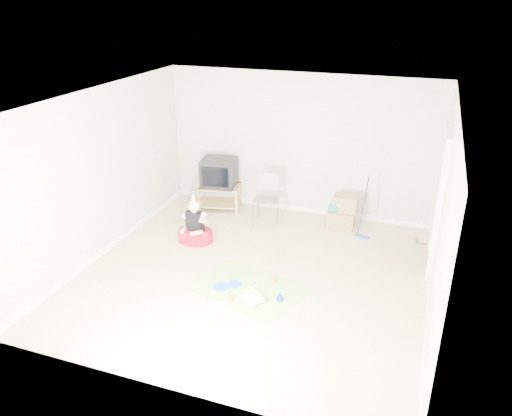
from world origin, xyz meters
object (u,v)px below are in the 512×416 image
(tv_stand, at_px, (220,195))
(seated_woman, at_px, (195,230))
(cardboard_boxes, at_px, (342,212))
(folding_chair, at_px, (266,200))
(crt_tv, at_px, (219,172))
(birthday_cake, at_px, (252,299))

(tv_stand, height_order, seated_woman, seated_woman)
(tv_stand, distance_m, cardboard_boxes, 2.36)
(tv_stand, bearing_deg, cardboard_boxes, 0.12)
(seated_woman, bearing_deg, folding_chair, 48.73)
(crt_tv, relative_size, folding_chair, 0.66)
(folding_chair, relative_size, birthday_cake, 2.69)
(crt_tv, bearing_deg, tv_stand, 109.65)
(tv_stand, relative_size, crt_tv, 1.38)
(crt_tv, xyz_separation_m, birthday_cake, (1.65, -2.73, -0.71))
(crt_tv, relative_size, cardboard_boxes, 1.04)
(cardboard_boxes, height_order, birthday_cake, cardboard_boxes)
(birthday_cake, bearing_deg, folding_chair, 104.34)
(tv_stand, bearing_deg, seated_woman, -84.37)
(folding_chair, bearing_deg, birthday_cake, -75.66)
(birthday_cake, bearing_deg, crt_tv, 121.21)
(folding_chair, height_order, birthday_cake, folding_chair)
(seated_woman, bearing_deg, cardboard_boxes, 31.39)
(tv_stand, bearing_deg, birthday_cake, -58.79)
(crt_tv, distance_m, folding_chair, 1.12)
(crt_tv, relative_size, seated_woman, 0.70)
(crt_tv, distance_m, seated_woman, 1.47)
(tv_stand, height_order, cardboard_boxes, cardboard_boxes)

